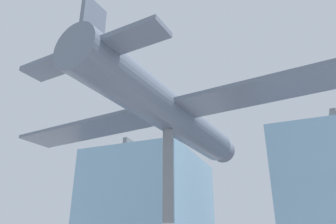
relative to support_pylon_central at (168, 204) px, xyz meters
name	(u,v)px	position (x,y,z in m)	size (l,w,h in m)	color
glass_pavilion_left	(150,211)	(-7.88, 14.94, 1.59)	(9.04, 11.18, 10.28)	#60849E
support_pylon_central	(168,204)	(0.00, 0.00, 0.00)	(0.47, 0.47, 6.53)	slate
suspended_airplane	(170,113)	(0.03, 0.22, 4.17)	(18.22, 13.79, 3.13)	#4C5666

